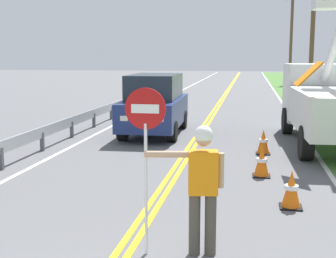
{
  "coord_description": "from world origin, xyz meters",
  "views": [
    {
      "loc": [
        1.69,
        -3.09,
        2.75
      ],
      "look_at": [
        0.0,
        6.54,
        1.2
      ],
      "focal_mm": 49.68,
      "sensor_mm": 36.0,
      "label": 1
    }
  ],
  "objects_px": {
    "flagger_worker": "(202,182)",
    "traffic_cone_lead": "(291,190)",
    "traffic_cone_mid": "(262,162)",
    "stop_sign_paddle": "(146,134)",
    "oncoming_suv_nearest": "(155,104)",
    "utility_bucket_truck": "(329,99)",
    "utility_pole_far": "(291,37)",
    "utility_pole_mid": "(313,31)",
    "traffic_cone_tail": "(263,142)"
  },
  "relations": [
    {
      "from": "traffic_cone_lead",
      "to": "traffic_cone_tail",
      "type": "relative_size",
      "value": 1.0
    },
    {
      "from": "utility_bucket_truck",
      "to": "utility_pole_far",
      "type": "xyz_separation_m",
      "value": [
        1.41,
        32.31,
        3.14
      ]
    },
    {
      "from": "utility_pole_mid",
      "to": "traffic_cone_lead",
      "type": "xyz_separation_m",
      "value": [
        -2.94,
        -21.97,
        -3.93
      ]
    },
    {
      "from": "oncoming_suv_nearest",
      "to": "flagger_worker",
      "type": "bearing_deg",
      "value": -74.77
    },
    {
      "from": "stop_sign_paddle",
      "to": "utility_bucket_truck",
      "type": "relative_size",
      "value": 0.34
    },
    {
      "from": "oncoming_suv_nearest",
      "to": "utility_pole_far",
      "type": "height_order",
      "value": "utility_pole_far"
    },
    {
      "from": "stop_sign_paddle",
      "to": "traffic_cone_tail",
      "type": "height_order",
      "value": "stop_sign_paddle"
    },
    {
      "from": "utility_pole_far",
      "to": "traffic_cone_tail",
      "type": "bearing_deg",
      "value": -95.71
    },
    {
      "from": "traffic_cone_lead",
      "to": "utility_bucket_truck",
      "type": "bearing_deg",
      "value": 76.23
    },
    {
      "from": "oncoming_suv_nearest",
      "to": "traffic_cone_lead",
      "type": "bearing_deg",
      "value": -61.51
    },
    {
      "from": "oncoming_suv_nearest",
      "to": "traffic_cone_tail",
      "type": "height_order",
      "value": "oncoming_suv_nearest"
    },
    {
      "from": "oncoming_suv_nearest",
      "to": "traffic_cone_lead",
      "type": "relative_size",
      "value": 6.64
    },
    {
      "from": "utility_pole_far",
      "to": "traffic_cone_mid",
      "type": "height_order",
      "value": "utility_pole_far"
    },
    {
      "from": "flagger_worker",
      "to": "utility_pole_far",
      "type": "bearing_deg",
      "value": 83.84
    },
    {
      "from": "stop_sign_paddle",
      "to": "oncoming_suv_nearest",
      "type": "relative_size",
      "value": 0.5
    },
    {
      "from": "oncoming_suv_nearest",
      "to": "utility_pole_mid",
      "type": "distance_m",
      "value": 16.4
    },
    {
      "from": "utility_pole_far",
      "to": "traffic_cone_mid",
      "type": "distance_m",
      "value": 37.26
    },
    {
      "from": "flagger_worker",
      "to": "traffic_cone_lead",
      "type": "bearing_deg",
      "value": 58.61
    },
    {
      "from": "utility_bucket_truck",
      "to": "utility_pole_far",
      "type": "bearing_deg",
      "value": 87.5
    },
    {
      "from": "traffic_cone_lead",
      "to": "traffic_cone_mid",
      "type": "height_order",
      "value": "same"
    },
    {
      "from": "traffic_cone_mid",
      "to": "traffic_cone_lead",
      "type": "bearing_deg",
      "value": -77.53
    },
    {
      "from": "stop_sign_paddle",
      "to": "traffic_cone_tail",
      "type": "relative_size",
      "value": 3.33
    },
    {
      "from": "oncoming_suv_nearest",
      "to": "traffic_cone_tail",
      "type": "distance_m",
      "value": 4.69
    },
    {
      "from": "stop_sign_paddle",
      "to": "utility_pole_far",
      "type": "xyz_separation_m",
      "value": [
        5.22,
        41.42,
        2.83
      ]
    },
    {
      "from": "flagger_worker",
      "to": "utility_pole_far",
      "type": "relative_size",
      "value": 0.21
    },
    {
      "from": "flagger_worker",
      "to": "stop_sign_paddle",
      "type": "height_order",
      "value": "stop_sign_paddle"
    },
    {
      "from": "utility_pole_far",
      "to": "oncoming_suv_nearest",
      "type": "bearing_deg",
      "value": -102.72
    },
    {
      "from": "traffic_cone_tail",
      "to": "utility_pole_far",
      "type": "bearing_deg",
      "value": 84.29
    },
    {
      "from": "flagger_worker",
      "to": "oncoming_suv_nearest",
      "type": "xyz_separation_m",
      "value": [
        -2.66,
        9.78,
        0.01
      ]
    },
    {
      "from": "utility_bucket_truck",
      "to": "traffic_cone_lead",
      "type": "height_order",
      "value": "utility_bucket_truck"
    },
    {
      "from": "flagger_worker",
      "to": "traffic_cone_tail",
      "type": "relative_size",
      "value": 2.61
    },
    {
      "from": "oncoming_suv_nearest",
      "to": "utility_pole_far",
      "type": "relative_size",
      "value": 0.53
    },
    {
      "from": "utility_pole_mid",
      "to": "traffic_cone_mid",
      "type": "bearing_deg",
      "value": -99.78
    },
    {
      "from": "oncoming_suv_nearest",
      "to": "utility_pole_far",
      "type": "bearing_deg",
      "value": 77.28
    },
    {
      "from": "utility_bucket_truck",
      "to": "utility_pole_far",
      "type": "relative_size",
      "value": 0.79
    },
    {
      "from": "utility_pole_mid",
      "to": "traffic_cone_tail",
      "type": "bearing_deg",
      "value": -100.85
    },
    {
      "from": "utility_bucket_truck",
      "to": "utility_pole_mid",
      "type": "height_order",
      "value": "utility_pole_mid"
    },
    {
      "from": "flagger_worker",
      "to": "traffic_cone_tail",
      "type": "distance_m",
      "value": 7.09
    },
    {
      "from": "flagger_worker",
      "to": "utility_pole_mid",
      "type": "height_order",
      "value": "utility_pole_mid"
    },
    {
      "from": "utility_pole_mid",
      "to": "traffic_cone_mid",
      "type": "xyz_separation_m",
      "value": [
        -3.42,
        -19.81,
        -3.93
      ]
    },
    {
      "from": "traffic_cone_lead",
      "to": "traffic_cone_tail",
      "type": "height_order",
      "value": "same"
    },
    {
      "from": "utility_pole_mid",
      "to": "utility_pole_far",
      "type": "distance_m",
      "value": 17.05
    },
    {
      "from": "stop_sign_paddle",
      "to": "traffic_cone_mid",
      "type": "bearing_deg",
      "value": 69.81
    },
    {
      "from": "traffic_cone_mid",
      "to": "stop_sign_paddle",
      "type": "bearing_deg",
      "value": -110.19
    },
    {
      "from": "flagger_worker",
      "to": "traffic_cone_tail",
      "type": "bearing_deg",
      "value": 81.65
    },
    {
      "from": "flagger_worker",
      "to": "utility_pole_far",
      "type": "xyz_separation_m",
      "value": [
        4.46,
        41.31,
        3.49
      ]
    },
    {
      "from": "flagger_worker",
      "to": "oncoming_suv_nearest",
      "type": "height_order",
      "value": "oncoming_suv_nearest"
    },
    {
      "from": "stop_sign_paddle",
      "to": "utility_pole_far",
      "type": "distance_m",
      "value": 41.85
    },
    {
      "from": "flagger_worker",
      "to": "traffic_cone_lead",
      "type": "xyz_separation_m",
      "value": [
        1.4,
        2.3,
        -0.71
      ]
    },
    {
      "from": "stop_sign_paddle",
      "to": "traffic_cone_lead",
      "type": "relative_size",
      "value": 3.33
    }
  ]
}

